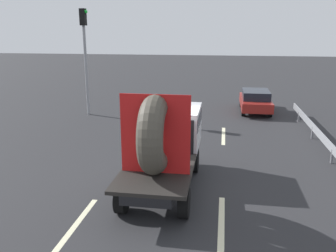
# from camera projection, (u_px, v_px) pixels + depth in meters

# --- Properties ---
(ground_plane) EXTENTS (120.00, 120.00, 0.00)m
(ground_plane) POSITION_uv_depth(u_px,v_px,m) (165.00, 181.00, 11.80)
(ground_plane) COLOR #28282B
(flatbed_truck) EXTENTS (2.02, 5.16, 3.22)m
(flatbed_truck) POSITION_uv_depth(u_px,v_px,m) (165.00, 136.00, 11.27)
(flatbed_truck) COLOR black
(flatbed_truck) RESTS_ON ground_plane
(distant_sedan) EXTENTS (1.73, 4.03, 1.31)m
(distant_sedan) POSITION_uv_depth(u_px,v_px,m) (255.00, 100.00, 21.57)
(distant_sedan) COLOR black
(distant_sedan) RESTS_ON ground_plane
(traffic_light) EXTENTS (0.42, 0.36, 5.96)m
(traffic_light) POSITION_uv_depth(u_px,v_px,m) (85.00, 47.00, 20.03)
(traffic_light) COLOR gray
(traffic_light) RESTS_ON ground_plane
(guardrail) EXTENTS (0.10, 12.69, 0.71)m
(guardrail) POSITION_uv_depth(u_px,v_px,m) (322.00, 138.00, 14.72)
(guardrail) COLOR gray
(guardrail) RESTS_ON ground_plane
(lane_dash_left_near) EXTENTS (0.16, 2.74, 0.01)m
(lane_dash_left_near) POSITION_uv_depth(u_px,v_px,m) (76.00, 224.00, 9.17)
(lane_dash_left_near) COLOR beige
(lane_dash_left_near) RESTS_ON ground_plane
(lane_dash_left_far) EXTENTS (0.16, 2.30, 0.01)m
(lane_dash_left_far) POSITION_uv_depth(u_px,v_px,m) (146.00, 134.00, 17.10)
(lane_dash_left_far) COLOR beige
(lane_dash_left_far) RESTS_ON ground_plane
(lane_dash_right_near) EXTENTS (0.16, 2.84, 0.01)m
(lane_dash_right_near) POSITION_uv_depth(u_px,v_px,m) (221.00, 222.00, 9.25)
(lane_dash_right_near) COLOR beige
(lane_dash_right_near) RESTS_ON ground_plane
(lane_dash_right_far) EXTENTS (0.16, 2.85, 0.01)m
(lane_dash_right_far) POSITION_uv_depth(u_px,v_px,m) (223.00, 136.00, 16.80)
(lane_dash_right_far) COLOR beige
(lane_dash_right_far) RESTS_ON ground_plane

